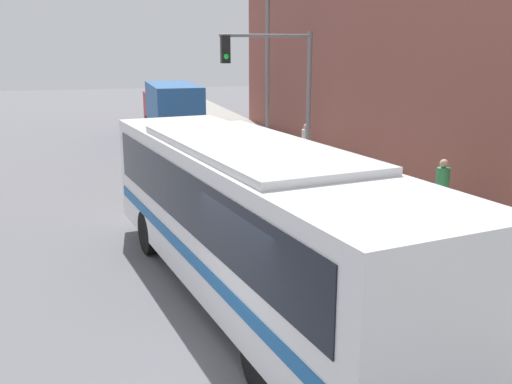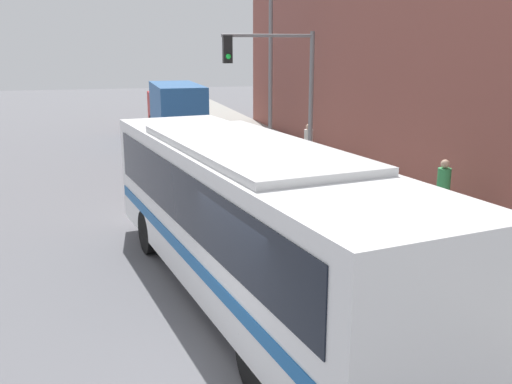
# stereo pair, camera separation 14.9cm
# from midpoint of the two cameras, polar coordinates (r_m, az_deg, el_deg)

# --- Properties ---
(ground_plane) EXTENTS (120.00, 120.00, 0.00)m
(ground_plane) POSITION_cam_midpoint_polar(r_m,az_deg,el_deg) (9.00, -0.50, -17.26)
(ground_plane) COLOR slate
(sidewalk) EXTENTS (2.93, 70.00, 0.17)m
(sidewalk) POSITION_cam_midpoint_polar(r_m,az_deg,el_deg) (28.91, 0.41, 5.17)
(sidewalk) COLOR gray
(sidewalk) RESTS_ON ground_plane
(building_facade) EXTENTS (6.00, 26.81, 12.07)m
(building_facade) POSITION_cam_midpoint_polar(r_m,az_deg,el_deg) (25.14, 14.52, 16.97)
(building_facade) COLOR brown
(building_facade) RESTS_ON ground_plane
(city_bus) EXTENTS (4.08, 10.81, 3.05)m
(city_bus) POSITION_cam_midpoint_polar(r_m,az_deg,el_deg) (10.55, -1.19, -1.86)
(city_bus) COLOR white
(city_bus) RESTS_ON ground_plane
(delivery_truck) EXTENTS (2.21, 8.30, 2.87)m
(delivery_truck) POSITION_cam_midpoint_polar(r_m,az_deg,el_deg) (30.27, -8.64, 8.27)
(delivery_truck) COLOR #265999
(delivery_truck) RESTS_ON ground_plane
(fire_hydrant) EXTENTS (0.23, 0.31, 0.79)m
(fire_hydrant) POSITION_cam_midpoint_polar(r_m,az_deg,el_deg) (12.82, 19.07, -5.36)
(fire_hydrant) COLOR #999999
(fire_hydrant) RESTS_ON sidewalk
(traffic_light_pole) EXTENTS (3.28, 0.35, 5.04)m
(traffic_light_pole) POSITION_cam_midpoint_polar(r_m,az_deg,el_deg) (20.04, 2.00, 11.31)
(traffic_light_pole) COLOR slate
(traffic_light_pole) RESTS_ON sidewalk
(parking_meter) EXTENTS (0.14, 0.14, 1.29)m
(parking_meter) POSITION_cam_midpoint_polar(r_m,az_deg,el_deg) (18.50, 7.14, 2.82)
(parking_meter) COLOR slate
(parking_meter) RESTS_ON sidewalk
(street_lamp) EXTENTS (2.33, 0.28, 8.10)m
(street_lamp) POSITION_cam_midpoint_polar(r_m,az_deg,el_deg) (25.42, 0.40, 14.77)
(street_lamp) COLOR slate
(street_lamp) RESTS_ON sidewalk
(pedestrian_near_corner) EXTENTS (0.34, 0.34, 1.75)m
(pedestrian_near_corner) POSITION_cam_midpoint_polar(r_m,az_deg,el_deg) (15.50, 17.82, 0.03)
(pedestrian_near_corner) COLOR #47382D
(pedestrian_near_corner) RESTS_ON sidewalk
(pedestrian_mid_block) EXTENTS (0.34, 0.34, 1.69)m
(pedestrian_mid_block) POSITION_cam_midpoint_polar(r_m,az_deg,el_deg) (21.96, 4.81, 4.67)
(pedestrian_mid_block) COLOR slate
(pedestrian_mid_block) RESTS_ON sidewalk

